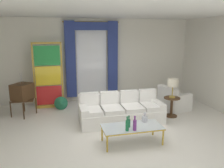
% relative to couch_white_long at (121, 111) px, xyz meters
% --- Properties ---
extents(ground_plane, '(16.00, 16.00, 0.00)m').
position_rel_couch_white_long_xyz_m(ground_plane, '(-0.27, -0.63, -0.31)').
color(ground_plane, white).
extents(wall_rear, '(8.00, 0.12, 3.00)m').
position_rel_couch_white_long_xyz_m(wall_rear, '(-0.27, 2.43, 1.19)').
color(wall_rear, white).
rests_on(wall_rear, ground).
extents(ceiling_slab, '(8.00, 7.60, 0.04)m').
position_rel_couch_white_long_xyz_m(ceiling_slab, '(-0.27, 0.17, 2.71)').
color(ceiling_slab, white).
extents(curtained_window, '(2.00, 0.17, 2.70)m').
position_rel_couch_white_long_xyz_m(curtained_window, '(-0.44, 2.26, 1.44)').
color(curtained_window, white).
rests_on(curtained_window, ground).
extents(couch_white_long, '(2.34, 0.93, 0.86)m').
position_rel_couch_white_long_xyz_m(couch_white_long, '(0.00, 0.00, 0.00)').
color(couch_white_long, white).
rests_on(couch_white_long, ground).
extents(coffee_table, '(1.37, 0.63, 0.41)m').
position_rel_couch_white_long_xyz_m(coffee_table, '(-0.11, -1.34, 0.07)').
color(coffee_table, silver).
rests_on(coffee_table, ground).
extents(bottle_blue_decanter, '(0.06, 0.06, 0.28)m').
position_rel_couch_white_long_xyz_m(bottle_blue_decanter, '(-0.20, -1.37, 0.21)').
color(bottle_blue_decanter, '#196B3D').
rests_on(bottle_blue_decanter, coffee_table).
extents(bottle_crystal_tall, '(0.08, 0.08, 0.34)m').
position_rel_couch_white_long_xyz_m(bottle_crystal_tall, '(-0.13, -1.56, 0.24)').
color(bottle_crystal_tall, '#753384').
rests_on(bottle_crystal_tall, coffee_table).
extents(bottle_amber_squat, '(0.14, 0.14, 0.24)m').
position_rel_couch_white_long_xyz_m(bottle_amber_squat, '(0.27, -1.15, 0.19)').
color(bottle_amber_squat, silver).
rests_on(bottle_amber_squat, coffee_table).
extents(bottle_ruby_flask, '(0.07, 0.07, 0.33)m').
position_rel_couch_white_long_xyz_m(bottle_ruby_flask, '(-0.30, -1.55, 0.24)').
color(bottle_ruby_flask, '#196B3D').
rests_on(bottle_ruby_flask, coffee_table).
extents(vintage_tv, '(0.75, 0.77, 1.35)m').
position_rel_couch_white_long_xyz_m(vintage_tv, '(-2.75, 1.19, 0.42)').
color(vintage_tv, '#472D19').
rests_on(vintage_tv, ground).
extents(armchair_white, '(0.97, 0.96, 0.80)m').
position_rel_couch_white_long_xyz_m(armchair_white, '(1.96, 0.58, -0.02)').
color(armchair_white, white).
rests_on(armchair_white, ground).
extents(stained_glass_divider, '(0.95, 0.05, 2.20)m').
position_rel_couch_white_long_xyz_m(stained_glass_divider, '(-1.99, 1.76, 0.75)').
color(stained_glass_divider, gold).
rests_on(stained_glass_divider, ground).
extents(peacock_figurine, '(0.44, 0.60, 0.50)m').
position_rel_couch_white_long_xyz_m(peacock_figurine, '(-1.63, 1.41, -0.09)').
color(peacock_figurine, beige).
rests_on(peacock_figurine, ground).
extents(round_side_table, '(0.48, 0.48, 0.59)m').
position_rel_couch_white_long_xyz_m(round_side_table, '(1.61, 0.02, 0.05)').
color(round_side_table, '#472D19').
rests_on(round_side_table, ground).
extents(table_lamp_brass, '(0.32, 0.32, 0.57)m').
position_rel_couch_white_long_xyz_m(table_lamp_brass, '(1.61, 0.02, 0.72)').
color(table_lamp_brass, '#B29338').
rests_on(table_lamp_brass, round_side_table).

